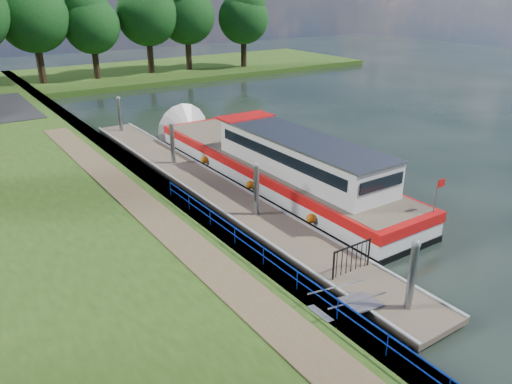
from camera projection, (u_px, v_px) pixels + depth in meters
ground at (395, 310)px, 17.21m from camera, size 160.00×160.00×0.00m
bank_edge at (151, 184)px, 27.22m from camera, size 1.10×90.00×0.78m
far_bank at (142, 73)px, 63.12m from camera, size 60.00×18.00×0.60m
footpath at (176, 234)px, 20.74m from camera, size 1.60×40.00×0.05m
blue_fence at (280, 263)px, 17.58m from camera, size 0.04×18.04×0.72m
pontoon at (210, 189)px, 27.09m from camera, size 2.50×30.00×0.56m
mooring_piles at (209, 170)px, 26.67m from camera, size 0.30×27.30×3.55m
gangway at (347, 306)px, 16.40m from camera, size 2.58×1.00×0.92m
gate_panel at (352, 255)px, 18.46m from camera, size 1.85×0.05×1.15m
barge at (267, 162)px, 28.37m from camera, size 4.36×21.15×4.78m
horizon_trees at (21, 12)px, 50.60m from camera, size 54.38×10.03×12.87m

